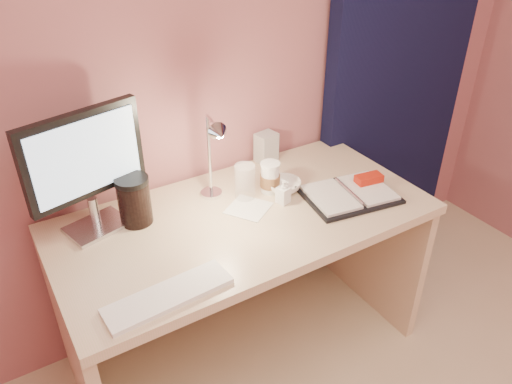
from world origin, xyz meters
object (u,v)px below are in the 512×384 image
desk_lamp (224,152)px  product_box (266,147)px  desk (236,252)px  keyboard (169,295)px  monitor (84,163)px  bowl (284,186)px  coffee_cup (270,178)px  dark_jar (135,203)px  planner (351,193)px  lotion_bottle (283,191)px  clear_cup (245,182)px

desk_lamp → product_box: bearing=44.1°
desk → keyboard: (-0.41, -0.33, 0.23)m
monitor → bowl: bearing=-25.2°
coffee_cup → dark_jar: dark_jar is taller
product_box → planner: bearing=-82.7°
coffee_cup → desk_lamp: bearing=178.2°
monitor → bowl: monitor is taller
bowl → monitor: bearing=169.4°
planner → product_box: product_box is taller
monitor → dark_jar: 0.23m
bowl → lotion_bottle: (-0.05, -0.07, 0.03)m
monitor → keyboard: (0.08, -0.46, -0.26)m
monitor → desk_lamp: size_ratio=1.23×
product_box → desk_lamp: size_ratio=0.36×
lotion_bottle → keyboard: bearing=-156.5°
keyboard → clear_cup: (0.48, 0.36, 0.06)m
bowl → dark_jar: (-0.58, 0.10, 0.06)m
desk → product_box: (0.30, 0.24, 0.29)m
keyboard → dark_jar: (0.06, 0.42, 0.07)m
lotion_bottle → product_box: product_box is taller
monitor → keyboard: bearing=-94.8°
planner → clear_cup: bearing=159.1°
keyboard → clear_cup: clear_cup is taller
monitor → dark_jar: bearing=-28.3°
product_box → monitor: bearing=178.3°
desk → desk_lamp: bearing=135.1°
monitor → clear_cup: monitor is taller
desk → monitor: bearing=165.5°
planner → coffee_cup: (-0.25, 0.20, 0.05)m
desk → product_box: 0.48m
clear_cup → lotion_bottle: bearing=-45.5°
lotion_bottle → product_box: bearing=68.5°
monitor → coffee_cup: size_ratio=3.51×
bowl → coffee_cup: bearing=154.1°
coffee_cup → product_box: (0.12, 0.22, 0.01)m
desk → desk_lamp: 0.45m
product_box → desk_lamp: 0.42m
bowl → dark_jar: dark_jar is taller
bowl → dark_jar: bearing=170.2°
lotion_bottle → product_box: (0.13, 0.32, 0.02)m
clear_cup → dark_jar: 0.42m
coffee_cup → monitor: bearing=170.7°
bowl → keyboard: bearing=-152.9°
planner → bowl: planner is taller
dark_jar → product_box: size_ratio=1.24×
desk → lotion_bottle: 0.33m
desk_lamp → dark_jar: bearing=178.2°
bowl → lotion_bottle: size_ratio=1.39×
clear_cup → dark_jar: bearing=171.4°
coffee_cup → dark_jar: size_ratio=0.78×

